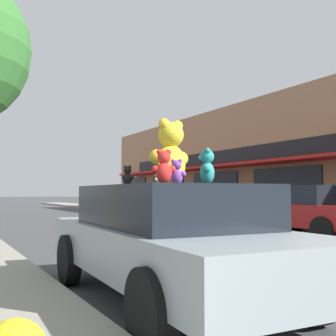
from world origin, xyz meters
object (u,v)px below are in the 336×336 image
at_px(plush_art_car, 168,238).
at_px(parked_car_far_center, 306,210).
at_px(teddy_bear_black, 128,176).
at_px(teddy_bear_red, 164,167).
at_px(teddy_bear_cream, 160,178).
at_px(teddy_bear_orange, 162,174).
at_px(teddy_bear_purple, 177,172).
at_px(teddy_bear_giant, 170,154).
at_px(teddy_bear_blue, 169,177).
at_px(parked_car_far_right, 191,205).
at_px(teddy_bear_teal, 207,167).

height_order(plush_art_car, parked_car_far_center, parked_car_far_center).
bearing_deg(teddy_bear_black, teddy_bear_red, 141.94).
relative_size(plush_art_car, parked_car_far_center, 1.07).
xyz_separation_m(teddy_bear_black, teddy_bear_cream, (0.61, 0.20, -0.02)).
bearing_deg(teddy_bear_orange, teddy_bear_cream, -115.83).
bearing_deg(teddy_bear_purple, teddy_bear_orange, 73.67).
bearing_deg(teddy_bear_black, teddy_bear_giant, -177.77).
relative_size(teddy_bear_giant, teddy_bear_black, 3.00).
relative_size(plush_art_car, teddy_bear_red, 14.56).
bearing_deg(teddy_bear_blue, teddy_bear_giant, 120.46).
distance_m(plush_art_car, teddy_bear_red, 1.41).
distance_m(teddy_bear_purple, parked_car_far_center, 8.49).
relative_size(teddy_bear_giant, teddy_bear_cream, 3.43).
bearing_deg(teddy_bear_giant, teddy_bear_red, 44.12).
xyz_separation_m(teddy_bear_orange, teddy_bear_blue, (0.93, 1.50, 0.04)).
bearing_deg(teddy_bear_purple, teddy_bear_red, 98.64).
distance_m(teddy_bear_black, parked_car_far_right, 12.46).
xyz_separation_m(teddy_bear_purple, parked_car_far_center, (7.08, 4.63, -0.75)).
distance_m(teddy_bear_teal, teddy_bear_purple, 0.60).
bearing_deg(teddy_bear_orange, teddy_bear_red, 64.74).
bearing_deg(plush_art_car, teddy_bear_purple, -94.01).
bearing_deg(teddy_bear_giant, parked_car_far_right, -137.01).
relative_size(teddy_bear_orange, teddy_bear_cream, 0.98).
bearing_deg(plush_art_car, teddy_bear_cream, 70.68).
height_order(teddy_bear_orange, teddy_bear_purple, teddy_bear_purple).
bearing_deg(teddy_bear_teal, parked_car_far_right, 177.35).
bearing_deg(parked_car_far_right, teddy_bear_cream, -124.06).
bearing_deg(teddy_bear_cream, plush_art_car, 77.66).
height_order(teddy_bear_orange, parked_car_far_right, teddy_bear_orange).
bearing_deg(parked_car_far_right, parked_car_far_center, -90.00).
relative_size(teddy_bear_red, teddy_bear_teal, 0.86).
height_order(plush_art_car, teddy_bear_red, teddy_bear_red).
height_order(teddy_bear_purple, parked_car_far_right, teddy_bear_purple).
bearing_deg(teddy_bear_purple, parked_car_far_right, -76.44).
height_order(teddy_bear_red, teddy_bear_blue, teddy_bear_red).
xyz_separation_m(teddy_bear_black, parked_car_far_center, (7.29, 3.66, -0.74)).
relative_size(teddy_bear_black, teddy_bear_red, 0.86).
bearing_deg(plush_art_car, teddy_bear_red, -118.32).
xyz_separation_m(teddy_bear_black, teddy_bear_teal, (0.23, -1.57, 0.05)).
xyz_separation_m(teddy_bear_orange, parked_car_far_right, (7.35, 11.20, -0.73)).
height_order(teddy_bear_orange, teddy_bear_red, teddy_bear_red).
xyz_separation_m(teddy_bear_giant, teddy_bear_red, (-0.69, -1.10, -0.25)).
relative_size(teddy_bear_purple, teddy_bear_cream, 1.25).
height_order(teddy_bear_teal, parked_car_far_right, teddy_bear_teal).
height_order(plush_art_car, teddy_bear_blue, teddy_bear_blue).
distance_m(teddy_bear_teal, teddy_bear_blue, 2.06).
bearing_deg(plush_art_car, parked_car_far_center, 34.44).
distance_m(teddy_bear_giant, teddy_bear_teal, 1.00).
height_order(plush_art_car, teddy_bear_black, teddy_bear_black).
distance_m(teddy_bear_black, parked_car_far_center, 8.19).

